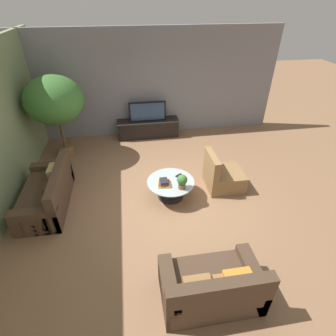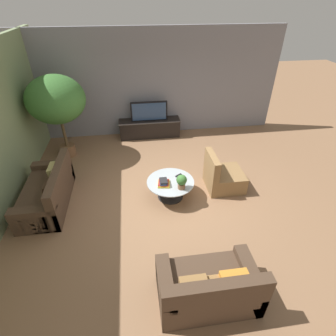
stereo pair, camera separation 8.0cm
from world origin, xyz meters
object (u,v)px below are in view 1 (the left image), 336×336
object	(u,v)px
media_console	(148,128)
potted_plant_tabletop	(182,181)
television	(148,112)
armchair_wicker	(222,176)
couch_by_wall	(48,194)
potted_palm_tall	(54,101)
couch_near_entry	(212,287)
coffee_table	(171,186)

from	to	relation	value
media_console	potted_plant_tabletop	size ratio (longest dim) A/B	5.80
television	armchair_wicker	xyz separation A→B (m)	(1.41, -2.76, -0.53)
couch_by_wall	potted_palm_tall	distance (m)	2.34
television	potted_plant_tabletop	xyz separation A→B (m)	(0.39, -3.19, -0.21)
armchair_wicker	potted_plant_tabletop	size ratio (longest dim) A/B	2.72
couch_by_wall	couch_near_entry	size ratio (longest dim) A/B	1.23
coffee_table	potted_plant_tabletop	size ratio (longest dim) A/B	3.18
armchair_wicker	television	bearing A→B (deg)	27.09
couch_by_wall	armchair_wicker	bearing A→B (deg)	90.72
couch_near_entry	coffee_table	bearing A→B (deg)	-85.36
couch_near_entry	armchair_wicker	xyz separation A→B (m)	(1.02, 2.54, -0.02)
couch_near_entry	potted_palm_tall	world-z (taller)	potted_palm_tall
television	potted_palm_tall	distance (m)	2.54
media_console	potted_palm_tall	bearing A→B (deg)	-160.17
couch_near_entry	potted_plant_tabletop	xyz separation A→B (m)	(-0.01, 2.10, 0.30)
media_console	coffee_table	xyz separation A→B (m)	(0.20, -2.94, 0.02)
television	couch_near_entry	distance (m)	5.33
potted_plant_tabletop	media_console	bearing A→B (deg)	96.92
potted_plant_tabletop	armchair_wicker	bearing A→B (deg)	23.19
couch_by_wall	potted_plant_tabletop	size ratio (longest dim) A/B	5.48
media_console	television	world-z (taller)	television
television	potted_palm_tall	size ratio (longest dim) A/B	0.50
television	potted_palm_tall	bearing A→B (deg)	-160.21
couch_near_entry	potted_palm_tall	xyz separation A→B (m)	(-2.68, 4.47, 1.25)
coffee_table	armchair_wicker	bearing A→B (deg)	8.38
media_console	potted_palm_tall	size ratio (longest dim) A/B	0.85
coffee_table	potted_palm_tall	distance (m)	3.49
potted_palm_tall	potted_plant_tabletop	bearing A→B (deg)	-41.55
potted_palm_tall	potted_plant_tabletop	size ratio (longest dim) A/B	6.79
couch_near_entry	potted_plant_tabletop	bearing A→B (deg)	-89.86
couch_by_wall	television	bearing A→B (deg)	140.16
media_console	couch_near_entry	bearing A→B (deg)	-85.75
coffee_table	couch_near_entry	distance (m)	2.37
coffee_table	potted_palm_tall	bearing A→B (deg)	139.69
television	armchair_wicker	world-z (taller)	television
television	couch_by_wall	size ratio (longest dim) A/B	0.62
potted_plant_tabletop	couch_near_entry	bearing A→B (deg)	-89.86
couch_by_wall	potted_plant_tabletop	bearing A→B (deg)	81.84
armchair_wicker	potted_plant_tabletop	bearing A→B (deg)	113.19
potted_palm_tall	media_console	bearing A→B (deg)	19.83
television	potted_palm_tall	xyz separation A→B (m)	(-2.29, -0.82, 0.74)
couch_near_entry	potted_palm_tall	size ratio (longest dim) A/B	0.66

